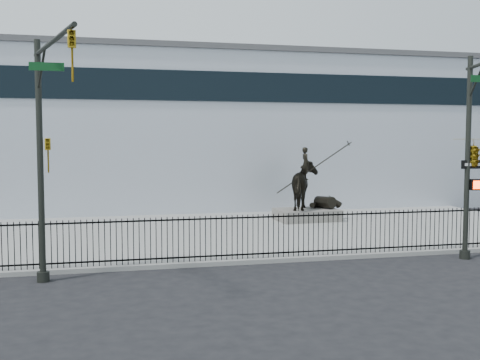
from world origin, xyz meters
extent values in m
plane|color=black|center=(0.00, 0.00, 0.00)|extent=(120.00, 120.00, 0.00)
cube|color=gray|center=(0.00, 7.00, 0.07)|extent=(30.00, 12.00, 0.15)
cube|color=silver|center=(0.00, 20.00, 4.50)|extent=(44.00, 14.00, 9.00)
cube|color=black|center=(0.00, 1.25, 0.30)|extent=(22.00, 0.05, 0.05)
cube|color=black|center=(0.00, 1.25, 1.55)|extent=(22.00, 0.05, 0.05)
cube|color=black|center=(0.00, 1.25, 0.90)|extent=(22.00, 0.03, 1.50)
cube|color=#5D5955|center=(4.45, 9.30, 0.43)|extent=(3.07, 2.19, 0.56)
imported|color=black|center=(4.45, 9.30, 1.89)|extent=(2.13, 2.45, 2.37)
imported|color=black|center=(4.36, 9.29, 2.98)|extent=(0.41, 0.60, 1.60)
cylinder|color=black|center=(4.78, 9.31, 2.73)|extent=(3.81, 0.24, 2.41)
cylinder|color=black|center=(-7.00, 0.20, 0.15)|extent=(0.36, 0.36, 0.30)
cylinder|color=black|center=(-7.00, 0.20, 3.50)|extent=(0.18, 0.18, 7.00)
cylinder|color=black|center=(-6.40, -1.92, 6.60)|extent=(1.47, 4.84, 0.12)
imported|color=#B58F14|center=(-5.80, -4.05, 5.97)|extent=(0.18, 0.22, 1.10)
imported|color=#B58F14|center=(-6.78, 0.20, 3.70)|extent=(0.16, 0.20, 1.00)
cube|color=#0C3F19|center=(-6.64, -1.00, 6.10)|extent=(0.90, 0.03, 0.22)
cylinder|color=black|center=(7.00, 0.20, 0.15)|extent=(0.36, 0.36, 0.30)
cylinder|color=black|center=(7.00, 0.20, 3.50)|extent=(0.18, 0.18, 7.00)
imported|color=#B58F14|center=(7.22, 0.20, 3.70)|extent=(0.53, 2.48, 1.00)
cube|color=black|center=(7.28, 0.15, 2.60)|extent=(0.38, 0.22, 0.38)
cube|color=#FF2D05|center=(7.28, 0.03, 2.60)|extent=(0.28, 0.02, 0.28)
cube|color=black|center=(7.20, 0.15, 3.30)|extent=(0.95, 0.03, 0.30)
camera|label=1|loc=(-5.05, -16.86, 4.17)|focal=42.00mm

